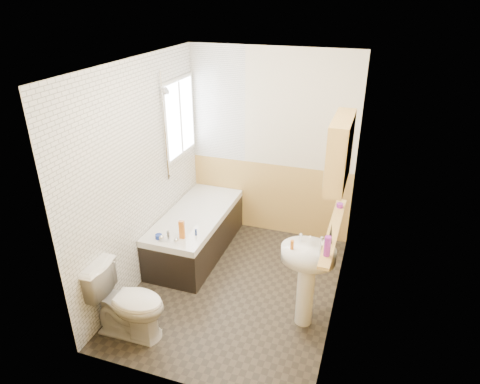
% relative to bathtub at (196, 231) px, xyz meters
% --- Properties ---
extents(floor, '(2.80, 2.80, 0.00)m').
position_rel_bathtub_xyz_m(floor, '(0.73, -0.56, -0.29)').
color(floor, '#2A241D').
rests_on(floor, ground).
extents(ceiling, '(2.80, 2.80, 0.00)m').
position_rel_bathtub_xyz_m(ceiling, '(0.73, -0.56, 2.21)').
color(ceiling, white).
rests_on(ceiling, ground).
extents(wall_back, '(2.20, 0.02, 2.50)m').
position_rel_bathtub_xyz_m(wall_back, '(0.73, 0.85, 0.96)').
color(wall_back, beige).
rests_on(wall_back, ground).
extents(wall_front, '(2.20, 0.02, 2.50)m').
position_rel_bathtub_xyz_m(wall_front, '(0.73, -1.97, 0.96)').
color(wall_front, beige).
rests_on(wall_front, ground).
extents(wall_left, '(0.02, 2.80, 2.50)m').
position_rel_bathtub_xyz_m(wall_left, '(-0.38, -0.56, 0.96)').
color(wall_left, beige).
rests_on(wall_left, ground).
extents(wall_right, '(0.02, 2.80, 2.50)m').
position_rel_bathtub_xyz_m(wall_right, '(1.84, -0.56, 0.96)').
color(wall_right, beige).
rests_on(wall_right, ground).
extents(wainscot_right, '(0.01, 2.80, 1.00)m').
position_rel_bathtub_xyz_m(wainscot_right, '(1.82, -0.56, 0.21)').
color(wainscot_right, '#DEB15B').
rests_on(wainscot_right, wall_right).
extents(wainscot_front, '(2.20, 0.01, 1.00)m').
position_rel_bathtub_xyz_m(wainscot_front, '(0.73, -1.95, 0.21)').
color(wainscot_front, '#DEB15B').
rests_on(wainscot_front, wall_front).
extents(wainscot_back, '(2.20, 0.01, 1.00)m').
position_rel_bathtub_xyz_m(wainscot_back, '(0.73, 0.83, 0.21)').
color(wainscot_back, '#DEB15B').
rests_on(wainscot_back, wall_back).
extents(tile_cladding_left, '(0.01, 2.80, 2.50)m').
position_rel_bathtub_xyz_m(tile_cladding_left, '(-0.36, -0.56, 0.96)').
color(tile_cladding_left, white).
rests_on(tile_cladding_left, wall_left).
extents(tile_return_back, '(0.75, 0.01, 1.50)m').
position_rel_bathtub_xyz_m(tile_return_back, '(0.00, 0.83, 1.46)').
color(tile_return_back, white).
rests_on(tile_return_back, wall_back).
extents(window, '(0.03, 0.79, 0.99)m').
position_rel_bathtub_xyz_m(window, '(-0.33, 0.39, 1.36)').
color(window, white).
rests_on(window, wall_left).
extents(bathtub, '(0.70, 1.64, 0.70)m').
position_rel_bathtub_xyz_m(bathtub, '(0.00, 0.00, 0.00)').
color(bathtub, black).
rests_on(bathtub, floor).
extents(shower_riser, '(0.11, 0.09, 1.29)m').
position_rel_bathtub_xyz_m(shower_riser, '(-0.31, -0.04, 1.46)').
color(shower_riser, silver).
rests_on(shower_riser, wall_left).
extents(toilet, '(0.78, 0.45, 0.75)m').
position_rel_bathtub_xyz_m(toilet, '(-0.03, -1.56, 0.08)').
color(toilet, white).
rests_on(toilet, floor).
extents(sink, '(0.53, 0.42, 1.01)m').
position_rel_bathtub_xyz_m(sink, '(1.57, -0.86, 0.35)').
color(sink, white).
rests_on(sink, floor).
extents(pine_shelf, '(0.10, 1.30, 0.03)m').
position_rel_bathtub_xyz_m(pine_shelf, '(1.77, -0.74, 0.77)').
color(pine_shelf, '#DEB15B').
rests_on(pine_shelf, wall_right).
extents(medicine_cabinet, '(0.17, 0.68, 0.62)m').
position_rel_bathtub_xyz_m(medicine_cabinet, '(1.74, -0.66, 1.52)').
color(medicine_cabinet, '#DEB15B').
rests_on(medicine_cabinet, wall_right).
extents(foam_can, '(0.06, 0.06, 0.18)m').
position_rel_bathtub_xyz_m(foam_can, '(1.77, -1.21, 0.88)').
color(foam_can, purple).
rests_on(foam_can, pine_shelf).
extents(green_bottle, '(0.05, 0.05, 0.20)m').
position_rel_bathtub_xyz_m(green_bottle, '(1.77, -1.00, 0.89)').
color(green_bottle, black).
rests_on(green_bottle, pine_shelf).
extents(black_jar, '(0.08, 0.08, 0.04)m').
position_rel_bathtub_xyz_m(black_jar, '(1.77, -0.29, 0.81)').
color(black_jar, purple).
rests_on(black_jar, pine_shelf).
extents(soap_bottle, '(0.11, 0.19, 0.08)m').
position_rel_bathtub_xyz_m(soap_bottle, '(1.72, -0.92, 0.65)').
color(soap_bottle, silver).
rests_on(soap_bottle, sink).
extents(clear_bottle, '(0.04, 0.04, 0.09)m').
position_rel_bathtub_xyz_m(clear_bottle, '(1.42, -0.93, 0.65)').
color(clear_bottle, orange).
rests_on(clear_bottle, sink).
extents(blue_gel, '(0.06, 0.04, 0.22)m').
position_rel_bathtub_xyz_m(blue_gel, '(0.10, -0.59, 0.38)').
color(blue_gel, orange).
rests_on(blue_gel, bathtub).
extents(cream_jar, '(0.09, 0.09, 0.05)m').
position_rel_bathtub_xyz_m(cream_jar, '(-0.15, -0.68, 0.29)').
color(cream_jar, '#19339E').
rests_on(cream_jar, bathtub).
extents(orange_bottle, '(0.03, 0.03, 0.08)m').
position_rel_bathtub_xyz_m(orange_bottle, '(0.23, -0.49, 0.31)').
color(orange_bottle, navy).
rests_on(orange_bottle, bathtub).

